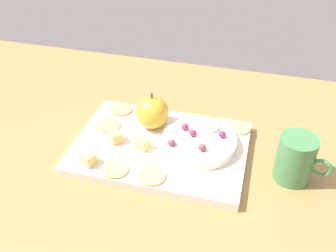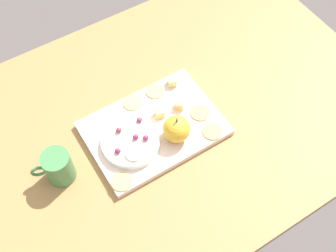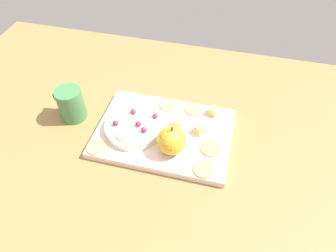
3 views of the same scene
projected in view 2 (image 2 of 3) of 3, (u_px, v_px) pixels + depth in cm
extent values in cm
cube|color=olive|center=(141.00, 132.00, 114.11)|extent=(140.17, 84.51, 3.19)
cube|color=silver|center=(154.00, 128.00, 111.77)|extent=(35.26, 24.76, 1.91)
cylinder|color=white|center=(131.00, 142.00, 107.22)|extent=(15.18, 15.18, 2.13)
sphere|color=gold|center=(177.00, 129.00, 106.29)|extent=(7.21, 7.21, 7.21)
cylinder|color=brown|center=(177.00, 120.00, 102.72)|extent=(0.50, 0.50, 1.20)
cube|color=#F2C46F|center=(180.00, 105.00, 113.28)|extent=(3.29, 3.29, 2.33)
cube|color=#E5CE6E|center=(160.00, 113.00, 111.78)|extent=(2.86, 2.86, 2.33)
cube|color=#E0D374|center=(172.00, 82.00, 117.45)|extent=(3.09, 3.09, 2.33)
cylinder|color=tan|center=(200.00, 113.00, 113.03)|extent=(5.23, 5.23, 0.40)
cylinder|color=tan|center=(155.00, 91.00, 116.88)|extent=(5.23, 5.23, 0.40)
cylinder|color=tan|center=(212.00, 131.00, 109.90)|extent=(5.23, 5.23, 0.40)
cylinder|color=tan|center=(132.00, 103.00, 114.81)|extent=(5.23, 5.23, 0.40)
cylinder|color=tan|center=(122.00, 182.00, 102.29)|extent=(5.23, 5.23, 0.40)
ellipsoid|color=#8A2A58|center=(136.00, 137.00, 105.92)|extent=(1.60, 1.44, 1.50)
ellipsoid|color=brown|center=(118.00, 129.00, 107.10)|extent=(1.60, 1.44, 1.51)
ellipsoid|color=#8B3056|center=(146.00, 138.00, 105.77)|extent=(1.60, 1.44, 1.51)
ellipsoid|color=#873655|center=(139.00, 121.00, 108.51)|extent=(1.60, 1.44, 1.30)
ellipsoid|color=#862955|center=(118.00, 151.00, 103.83)|extent=(1.60, 1.44, 1.42)
cylinder|color=beige|center=(134.00, 153.00, 103.98)|extent=(4.66, 4.66, 0.60)
cylinder|color=#427E48|center=(59.00, 167.00, 101.54)|extent=(7.05, 7.05, 9.43)
torus|color=#427E48|center=(39.00, 172.00, 100.74)|extent=(4.08, 1.71, 4.00)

